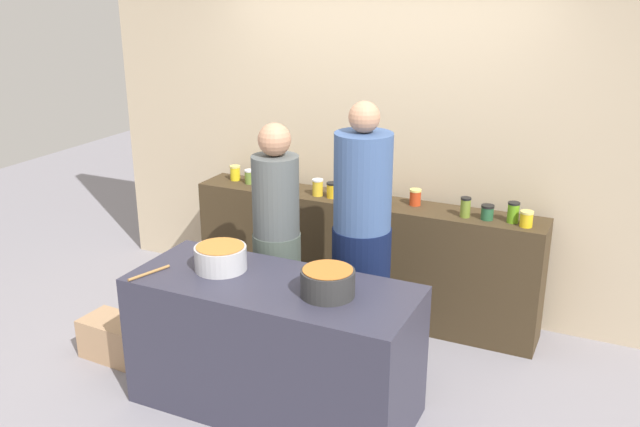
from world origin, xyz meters
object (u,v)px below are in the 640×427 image
preserve_jar_11 (513,212)px  cook_with_tongs (277,252)px  preserve_jar_12 (526,219)px  preserve_jar_4 (332,190)px  preserve_jar_9 (465,207)px  cooking_pot_left (221,258)px  preserve_jar_5 (359,192)px  wooden_spoon (149,273)px  preserve_jar_2 (269,176)px  preserve_jar_0 (235,173)px  cook_in_cap (361,255)px  preserve_jar_6 (374,196)px  preserve_jar_3 (318,187)px  preserve_jar_8 (415,197)px  bread_crate (115,338)px  preserve_jar_1 (250,177)px  preserve_jar_10 (487,212)px  cooking_pot_center (328,282)px  preserve_jar_7 (386,198)px

preserve_jar_11 → cook_with_tongs: size_ratio=0.09×
preserve_jar_12 → preserve_jar_4: bearing=179.1°
preserve_jar_4 → cook_with_tongs: size_ratio=0.07×
preserve_jar_9 → cooking_pot_left: 1.75m
preserve_jar_5 → wooden_spoon: size_ratio=0.36×
preserve_jar_2 → preserve_jar_0: bearing=-179.5°
cook_in_cap → preserve_jar_6: bearing=105.0°
preserve_jar_4 → preserve_jar_3: bearing=179.5°
preserve_jar_8 → cooking_pot_left: preserve_jar_8 is taller
preserve_jar_4 → preserve_jar_11: preserve_jar_11 is taller
cooking_pot_left → bread_crate: cooking_pot_left is taller
preserve_jar_6 → cook_in_cap: cook_in_cap is taller
preserve_jar_9 → preserve_jar_1: bearing=178.0°
preserve_jar_6 → cook_in_cap: size_ratio=0.06×
preserve_jar_11 → preserve_jar_4: bearing=-179.0°
preserve_jar_1 → cooking_pot_left: size_ratio=0.36×
preserve_jar_3 → wooden_spoon: 1.61m
preserve_jar_1 → wooden_spoon: 1.64m
preserve_jar_1 → preserve_jar_3: bearing=-5.0°
wooden_spoon → cook_with_tongs: (0.42, 0.81, -0.09)m
preserve_jar_6 → preserve_jar_12: 1.09m
preserve_jar_1 → preserve_jar_6: 1.09m
preserve_jar_8 → cook_with_tongs: cook_with_tongs is taller
preserve_jar_5 → preserve_jar_3: bearing=-169.1°
preserve_jar_2 → cook_in_cap: 1.40m
preserve_jar_6 → preserve_jar_10: bearing=0.4°
preserve_jar_4 → preserve_jar_8: bearing=8.8°
preserve_jar_8 → preserve_jar_10: size_ratio=1.16×
preserve_jar_12 → cook_with_tongs: 1.68m
preserve_jar_9 → preserve_jar_12: (0.42, -0.02, -0.02)m
preserve_jar_2 → cooking_pot_center: preserve_jar_2 is taller
preserve_jar_4 → wooden_spoon: preserve_jar_4 is taller
preserve_jar_12 → cooking_pot_left: bearing=-140.7°
preserve_jar_5 → preserve_jar_12: (1.24, -0.08, 0.00)m
preserve_jar_8 → preserve_jar_10: 0.55m
preserve_jar_8 → preserve_jar_9: 0.41m
preserve_jar_1 → preserve_jar_8: bearing=1.7°
preserve_jar_2 → preserve_jar_12: (2.03, -0.12, -0.02)m
wooden_spoon → cooking_pot_left: bearing=35.7°
preserve_jar_1 → cook_with_tongs: (0.68, -0.80, -0.23)m
preserve_jar_7 → cooking_pot_center: bearing=-83.6°
preserve_jar_5 → bread_crate: 2.03m
preserve_jar_5 → preserve_jar_6: (0.15, -0.06, 0.01)m
preserve_jar_2 → preserve_jar_9: preserve_jar_2 is taller
preserve_jar_11 → preserve_jar_0: bearing=178.3°
preserve_jar_9 → wooden_spoon: 2.17m
preserve_jar_9 → cook_with_tongs: 1.34m
cooking_pot_left → wooden_spoon: 0.43m
preserve_jar_8 → cooking_pot_center: 1.46m
preserve_jar_5 → preserve_jar_10: (0.97, -0.05, 0.00)m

